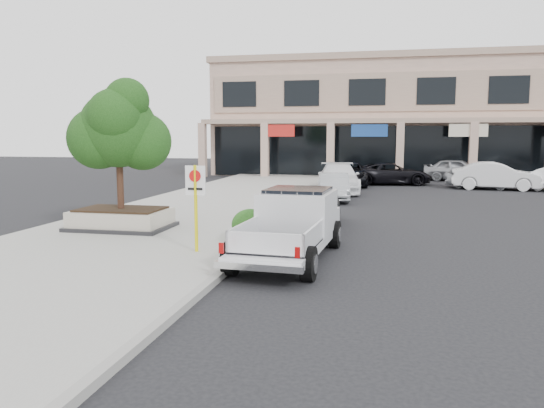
# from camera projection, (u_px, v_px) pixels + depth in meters

# --- Properties ---
(ground) EXTENTS (120.00, 120.00, 0.00)m
(ground) POSITION_uv_depth(u_px,v_px,m) (296.00, 269.00, 12.87)
(ground) COLOR black
(ground) RESTS_ON ground
(sidewalk) EXTENTS (8.00, 52.00, 0.15)m
(sidewalk) POSITION_uv_depth(u_px,v_px,m) (178.00, 220.00, 19.83)
(sidewalk) COLOR gray
(sidewalk) RESTS_ON ground
(curb) EXTENTS (0.20, 52.00, 0.15)m
(curb) POSITION_uv_depth(u_px,v_px,m) (282.00, 224.00, 19.00)
(curb) COLOR gray
(curb) RESTS_ON ground
(strip_mall) EXTENTS (40.55, 12.43, 9.50)m
(strip_mall) POSITION_uv_depth(u_px,v_px,m) (461.00, 117.00, 43.48)
(strip_mall) COLOR tan
(strip_mall) RESTS_ON ground
(planter) EXTENTS (3.20, 2.20, 0.68)m
(planter) POSITION_uv_depth(u_px,v_px,m) (122.00, 219.00, 17.61)
(planter) COLOR black
(planter) RESTS_ON sidewalk
(planter_tree) EXTENTS (2.90, 2.55, 4.00)m
(planter_tree) POSITION_uv_depth(u_px,v_px,m) (124.00, 130.00, 17.36)
(planter_tree) COLOR #321C13
(planter_tree) RESTS_ON planter
(no_parking_sign) EXTENTS (0.55, 0.09, 2.30)m
(no_parking_sign) POSITION_uv_depth(u_px,v_px,m) (196.00, 196.00, 13.95)
(no_parking_sign) COLOR yellow
(no_parking_sign) RESTS_ON sidewalk
(hedge) EXTENTS (1.10, 0.99, 0.93)m
(hedge) POSITION_uv_depth(u_px,v_px,m) (250.00, 225.00, 15.57)
(hedge) COLOR #1C3F12
(hedge) RESTS_ON sidewalk
(pickup_truck) EXTENTS (2.44, 5.80, 1.79)m
(pickup_truck) POSITION_uv_depth(u_px,v_px,m) (289.00, 226.00, 13.73)
(pickup_truck) COLOR silver
(pickup_truck) RESTS_ON ground
(curb_car_a) EXTENTS (1.90, 4.53, 1.53)m
(curb_car_a) POSITION_uv_depth(u_px,v_px,m) (312.00, 206.00, 18.66)
(curb_car_a) COLOR #292C2E
(curb_car_a) RESTS_ON ground
(curb_car_b) EXTENTS (1.93, 4.23, 1.34)m
(curb_car_b) POSITION_uv_depth(u_px,v_px,m) (334.00, 187.00, 26.50)
(curb_car_b) COLOR #A5A8AD
(curb_car_b) RESTS_ON ground
(curb_car_c) EXTENTS (2.95, 5.87, 1.64)m
(curb_car_c) POSITION_uv_depth(u_px,v_px,m) (338.00, 178.00, 30.25)
(curb_car_c) COLOR white
(curb_car_c) RESTS_ON ground
(curb_car_d) EXTENTS (2.63, 5.48, 1.50)m
(curb_car_d) POSITION_uv_depth(u_px,v_px,m) (349.00, 174.00, 34.15)
(curb_car_d) COLOR black
(curb_car_d) RESTS_ON ground
(lot_car_a) EXTENTS (4.32, 2.90, 1.36)m
(lot_car_a) POSITION_uv_depth(u_px,v_px,m) (480.00, 177.00, 32.41)
(lot_car_a) COLOR #A8ABB0
(lot_car_a) RESTS_ON ground
(lot_car_b) EXTENTS (5.17, 2.25, 1.65)m
(lot_car_b) POSITION_uv_depth(u_px,v_px,m) (496.00, 176.00, 31.70)
(lot_car_b) COLOR silver
(lot_car_b) RESTS_ON ground
(lot_car_d) EXTENTS (5.54, 3.25, 1.45)m
(lot_car_d) POSITION_uv_depth(u_px,v_px,m) (391.00, 174.00, 35.00)
(lot_car_d) COLOR black
(lot_car_d) RESTS_ON ground
(lot_car_e) EXTENTS (5.11, 3.25, 1.62)m
(lot_car_e) POSITION_uv_depth(u_px,v_px,m) (458.00, 170.00, 37.65)
(lot_car_e) COLOR #9D9FA5
(lot_car_e) RESTS_ON ground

